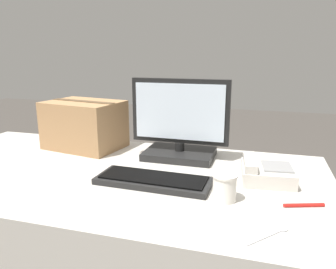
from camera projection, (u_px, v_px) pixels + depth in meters
office_desk at (110, 249)px, 1.46m from camera, size 1.80×0.90×0.75m
monitor at (180, 127)px, 1.50m from camera, size 0.45×0.23×0.37m
keyboard at (154, 180)px, 1.23m from camera, size 0.44×0.18×0.03m
desk_phone at (266, 172)px, 1.26m from camera, size 0.21×0.22×0.08m
paper_cup_right at (224, 187)px, 1.08m from camera, size 0.08×0.08×0.09m
spoon at (273, 234)px, 0.89m from camera, size 0.12×0.13×0.00m
cardboard_box at (85, 125)px, 1.67m from camera, size 0.41×0.32×0.24m
pen_marker at (304, 205)px, 1.04m from camera, size 0.13×0.05×0.01m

